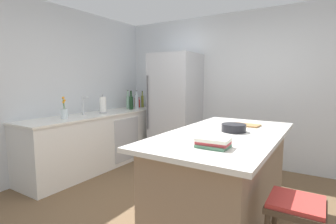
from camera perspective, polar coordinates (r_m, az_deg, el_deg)
ground_plane at (r=2.86m, az=3.78°, el=-23.50°), size 7.20×7.20×0.00m
wall_rear at (r=4.57m, az=17.48°, el=4.84°), size 6.00×0.10×2.60m
wall_left at (r=4.21m, az=-26.93°, el=4.24°), size 0.10×6.00×2.60m
counter_run_left at (r=4.49m, az=-15.11°, el=-6.02°), size 0.68×2.65×0.90m
kitchen_island at (r=2.73m, az=12.33°, el=-14.11°), size 1.02×1.98×0.94m
refrigerator at (r=4.68m, az=1.66°, el=1.06°), size 0.80×0.75×1.92m
bar_stool at (r=2.05m, az=26.59°, el=-20.23°), size 0.36×0.36×0.66m
sink_faucet at (r=4.26m, az=-18.35°, el=1.45°), size 0.15×0.05×0.30m
flower_vase at (r=3.96m, az=-22.20°, el=-0.08°), size 0.09×0.09×0.32m
paper_towel_roll at (r=4.46m, az=-14.36°, el=1.51°), size 0.14×0.14×0.31m
olive_oil_bottle at (r=5.30m, az=-5.76°, el=2.50°), size 0.05×0.05×0.33m
hot_sauce_bottle at (r=5.25m, az=-6.54°, el=2.00°), size 0.05×0.05×0.21m
whiskey_bottle at (r=5.17m, az=-7.14°, el=2.13°), size 0.08×0.08×0.27m
soda_bottle at (r=5.03m, az=-7.03°, el=2.39°), size 0.08×0.08×0.35m
gin_bottle at (r=5.04m, az=-8.93°, el=2.34°), size 0.07×0.07×0.36m
wine_bottle at (r=4.88m, az=-8.24°, el=2.17°), size 0.08×0.08×0.35m
cookbook_stack at (r=2.02m, az=10.06°, el=-6.73°), size 0.26×0.19×0.08m
mixing_bowl at (r=2.67m, az=14.49°, el=-3.44°), size 0.24×0.24×0.08m
cutting_board at (r=3.05m, az=16.93°, el=-2.79°), size 0.32×0.21×0.02m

